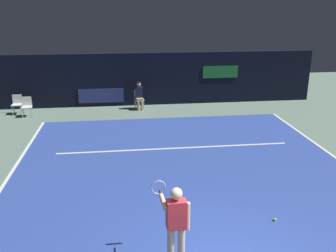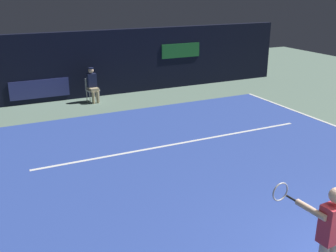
{
  "view_description": "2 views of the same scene",
  "coord_description": "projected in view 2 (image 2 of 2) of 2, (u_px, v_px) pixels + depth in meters",
  "views": [
    {
      "loc": [
        -1.74,
        -5.28,
        4.82
      ],
      "look_at": [
        -0.31,
        6.02,
        1.06
      ],
      "focal_mm": 39.36,
      "sensor_mm": 36.0,
      "label": 1
    },
    {
      "loc": [
        -4.92,
        -2.76,
        4.22
      ],
      "look_at": [
        -0.84,
        5.65,
        0.98
      ],
      "focal_mm": 43.23,
      "sensor_mm": 36.0,
      "label": 2
    }
  ],
  "objects": [
    {
      "name": "line_judge_on_chair",
      "position": [
        92.0,
        84.0,
        15.36
      ],
      "size": [
        0.48,
        0.56,
        1.32
      ],
      "color": "white",
      "rests_on": "ground"
    },
    {
      "name": "ground_plane",
      "position": [
        217.0,
        171.0,
        9.73
      ],
      "size": [
        31.72,
        31.72,
        0.0
      ],
      "primitive_type": "plane",
      "color": "slate"
    },
    {
      "name": "back_wall",
      "position": [
        109.0,
        63.0,
        16.29
      ],
      "size": [
        16.0,
        0.33,
        2.6
      ],
      "color": "black",
      "rests_on": "ground"
    },
    {
      "name": "tennis_player",
      "position": [
        329.0,
        236.0,
        5.54
      ],
      "size": [
        0.66,
        0.93,
        1.73
      ],
      "color": "beige",
      "rests_on": "ground"
    },
    {
      "name": "line_service",
      "position": [
        179.0,
        143.0,
        11.42
      ],
      "size": [
        8.14,
        0.1,
        0.01
      ],
      "primitive_type": "cube",
      "color": "white",
      "rests_on": "court_surface"
    },
    {
      "name": "court_surface",
      "position": [
        217.0,
        171.0,
        9.73
      ],
      "size": [
        10.43,
        11.35,
        0.01
      ],
      "primitive_type": "cube",
      "color": "#2D479E",
      "rests_on": "ground"
    }
  ]
}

